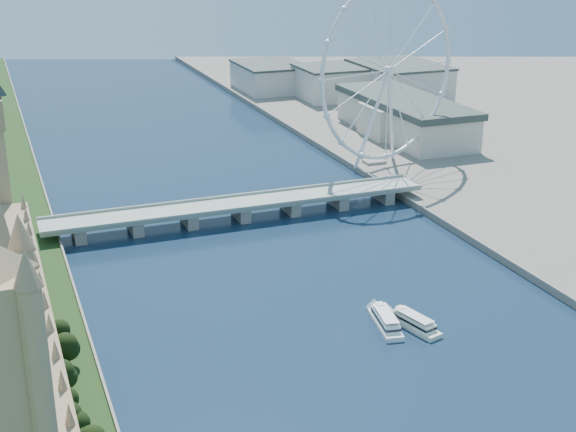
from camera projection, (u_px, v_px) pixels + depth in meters
parliament_range at (14, 328)px, 291.65m from camera, size 24.00×200.00×70.00m
westminster_bridge at (241, 207)px, 452.81m from camera, size 220.00×22.00×9.50m
london_eye at (389, 71)px, 520.70m from camera, size 113.60×39.12×124.30m
county_hall at (403, 138)px, 627.94m from camera, size 54.00×144.00×35.00m
city_skyline at (192, 98)px, 690.94m from camera, size 505.00×280.00×32.00m
tour_boat_near at (385, 327)px, 331.88m from camera, size 13.09×31.49×6.77m
tour_boat_far at (413, 328)px, 330.82m from camera, size 14.60×30.23×6.47m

